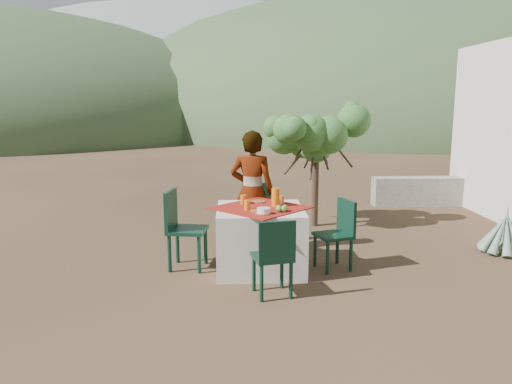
% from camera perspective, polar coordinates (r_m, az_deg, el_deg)
% --- Properties ---
extents(ground, '(160.00, 160.00, 0.00)m').
position_cam_1_polar(ground, '(6.31, 1.08, -8.14)').
color(ground, '#342417').
rests_on(ground, ground).
extents(table, '(1.30, 1.30, 0.76)m').
position_cam_1_polar(table, '(6.00, 0.48, -5.32)').
color(table, silver).
rests_on(table, ground).
extents(chair_far, '(0.42, 0.42, 0.87)m').
position_cam_1_polar(chair_far, '(6.96, 0.12, -2.23)').
color(chair_far, black).
rests_on(chair_far, ground).
extents(chair_near, '(0.46, 0.46, 0.83)m').
position_cam_1_polar(chair_near, '(5.13, 2.09, -7.14)').
color(chair_near, black).
rests_on(chair_near, ground).
extents(chair_left, '(0.50, 0.50, 0.95)m').
position_cam_1_polar(chair_left, '(6.08, -8.60, -3.78)').
color(chair_left, black).
rests_on(chair_left, ground).
extents(chair_right, '(0.49, 0.49, 0.84)m').
position_cam_1_polar(chair_right, '(6.09, 9.41, -4.40)').
color(chair_right, black).
rests_on(chair_right, ground).
extents(person, '(0.68, 0.53, 1.63)m').
position_cam_1_polar(person, '(6.62, -0.45, 0.03)').
color(person, '#8C6651').
rests_on(person, ground).
extents(shrub_tree, '(1.47, 1.44, 1.73)m').
position_cam_1_polar(shrub_tree, '(8.04, 7.20, 5.76)').
color(shrub_tree, '#463123').
rests_on(shrub_tree, ground).
extents(agave, '(0.70, 0.69, 0.74)m').
position_cam_1_polar(agave, '(7.46, 26.62, -4.34)').
color(agave, gray).
rests_on(agave, ground).
extents(stone_wall, '(2.60, 0.35, 0.55)m').
position_cam_1_polar(stone_wall, '(10.33, 20.22, 0.09)').
color(stone_wall, '#9C9388').
rests_on(stone_wall, ground).
extents(hill_near_right, '(48.00, 48.00, 20.00)m').
position_cam_1_polar(hill_near_right, '(43.81, 14.08, 7.45)').
color(hill_near_right, '#324728').
rests_on(hill_near_right, ground).
extents(hill_far_center, '(60.00, 60.00, 24.00)m').
position_cam_1_polar(hill_far_center, '(58.12, -6.09, 8.34)').
color(hill_far_center, slate).
rests_on(hill_far_center, ground).
extents(hill_far_right, '(36.00, 36.00, 14.00)m').
position_cam_1_polar(hill_far_right, '(59.25, 26.40, 7.37)').
color(hill_far_right, slate).
rests_on(hill_far_right, ground).
extents(plate_far, '(0.20, 0.20, 0.01)m').
position_cam_1_polar(plate_far, '(6.21, 0.15, -1.10)').
color(plate_far, brown).
rests_on(plate_far, table).
extents(plate_near, '(0.21, 0.21, 0.01)m').
position_cam_1_polar(plate_near, '(5.71, 0.38, -2.12)').
color(plate_near, brown).
rests_on(plate_near, table).
extents(glass_far, '(0.07, 0.07, 0.11)m').
position_cam_1_polar(glass_far, '(6.09, -1.46, -0.86)').
color(glass_far, orange).
rests_on(glass_far, table).
extents(glass_near, '(0.07, 0.07, 0.12)m').
position_cam_1_polar(glass_near, '(5.75, -1.00, -1.50)').
color(glass_near, orange).
rests_on(glass_near, table).
extents(juice_pitcher, '(0.10, 0.10, 0.22)m').
position_cam_1_polar(juice_pitcher, '(5.96, 2.27, -0.60)').
color(juice_pitcher, orange).
rests_on(juice_pitcher, table).
extents(bowl_plate, '(0.18, 0.18, 0.01)m').
position_cam_1_polar(bowl_plate, '(5.57, 0.87, -2.45)').
color(bowl_plate, brown).
rests_on(bowl_plate, table).
extents(white_bowl, '(0.15, 0.15, 0.06)m').
position_cam_1_polar(white_bowl, '(5.56, 0.87, -2.11)').
color(white_bowl, white).
rests_on(white_bowl, bowl_plate).
extents(jar_left, '(0.07, 0.07, 0.10)m').
position_cam_1_polar(jar_left, '(6.09, 2.93, -0.90)').
color(jar_left, orange).
rests_on(jar_left, table).
extents(jar_right, '(0.06, 0.06, 0.09)m').
position_cam_1_polar(jar_right, '(6.13, 2.77, -0.88)').
color(jar_right, orange).
rests_on(jar_right, table).
extents(napkin_holder, '(0.07, 0.06, 0.08)m').
position_cam_1_polar(napkin_holder, '(6.03, 2.62, -1.12)').
color(napkin_holder, white).
rests_on(napkin_holder, table).
extents(fruit_cluster, '(0.14, 0.13, 0.07)m').
position_cam_1_polar(fruit_cluster, '(5.68, 2.94, -1.89)').
color(fruit_cluster, '#629636').
rests_on(fruit_cluster, table).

